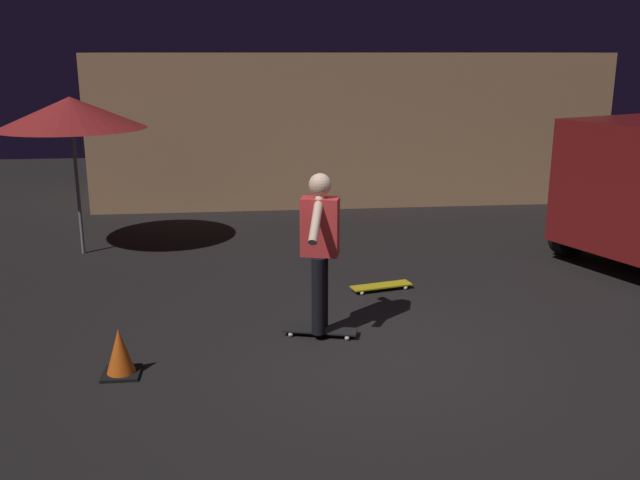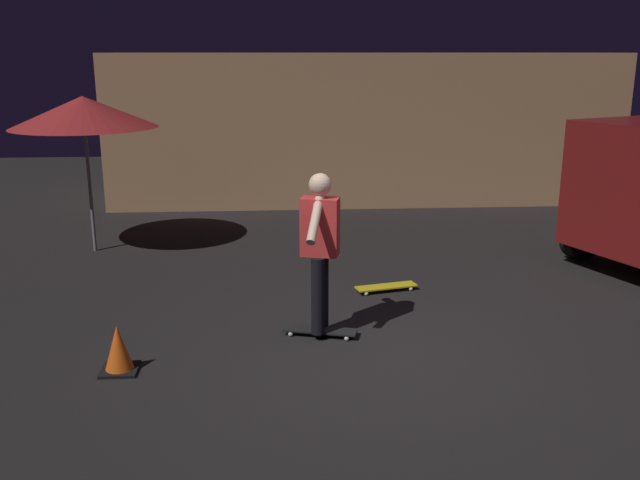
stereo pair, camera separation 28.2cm
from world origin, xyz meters
name	(u,v)px [view 2 (the right image)]	position (x,y,z in m)	size (l,w,h in m)	color
ground_plane	(382,357)	(0.00, 0.00, 0.00)	(28.00, 28.00, 0.00)	black
low_building	(361,125)	(0.77, 8.16, 1.45)	(9.93, 3.00, 2.89)	#AD7F56
patio_umbrella	(83,112)	(-3.76, 4.07, 2.07)	(2.10, 2.10, 2.30)	slate
skateboard_ridden	(320,331)	(-0.58, 0.58, 0.06)	(0.81, 0.40, 0.07)	black
skateboard_spare	(386,287)	(0.35, 1.94, 0.06)	(0.81, 0.38, 0.07)	gold
skater	(320,241)	(-0.58, 0.58, 1.04)	(0.42, 0.97, 1.67)	black
traffic_cone	(118,350)	(-2.52, -0.15, 0.21)	(0.34, 0.34, 0.46)	black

